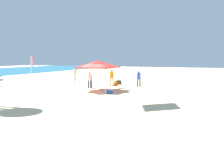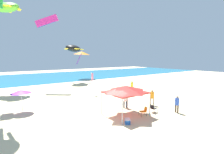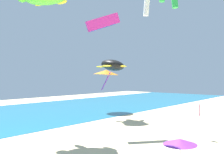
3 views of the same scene
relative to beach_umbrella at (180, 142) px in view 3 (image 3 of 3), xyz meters
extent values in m
cube|color=teal|center=(5.78, 29.11, -2.04)|extent=(120.00, 25.71, 0.02)
cone|color=purple|center=(0.00, 0.00, 0.00)|extent=(1.91, 1.90, 0.40)
cylinder|color=silver|center=(9.15, 2.44, -0.41)|extent=(0.06, 0.06, 3.28)
cube|color=pink|center=(9.33, 2.44, 0.57)|extent=(0.30, 0.02, 1.10)
ellipsoid|color=black|center=(11.93, 15.28, 5.24)|extent=(4.98, 5.14, 1.93)
sphere|color=black|center=(13.21, 17.07, 5.35)|extent=(0.99, 0.99, 0.99)
ellipsoid|color=yellow|center=(11.40, 17.01, 5.08)|extent=(0.74, 1.59, 0.22)
ellipsoid|color=yellow|center=(13.74, 15.35, 5.08)|extent=(1.65, 0.98, 0.22)
ellipsoid|color=yellow|center=(10.27, 14.84, 5.08)|extent=(0.74, 1.59, 0.22)
ellipsoid|color=yellow|center=(12.06, 13.56, 5.08)|extent=(1.65, 0.98, 0.22)
cube|color=#E02D9E|center=(5.74, 11.28, 9.41)|extent=(3.49, 2.03, 2.29)
cube|color=blue|center=(5.74, 11.28, 8.92)|extent=(2.61, 1.49, 1.29)
cone|color=orange|center=(16.37, 20.51, 4.43)|extent=(5.99, 5.99, 1.00)
cylinder|color=purple|center=(15.09, 19.36, 3.02)|extent=(1.12, 1.23, 2.89)
ellipsoid|color=yellow|center=(0.90, 15.58, 11.04)|extent=(0.77, 1.62, 0.22)
ellipsoid|color=yellow|center=(2.03, 13.37, 11.04)|extent=(0.77, 1.62, 0.22)
camera|label=1|loc=(-13.01, -17.16, 1.02)|focal=40.63mm
camera|label=2|loc=(-1.99, -17.89, 3.33)|focal=26.18mm
camera|label=3|loc=(-12.82, -6.03, 3.64)|focal=38.86mm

